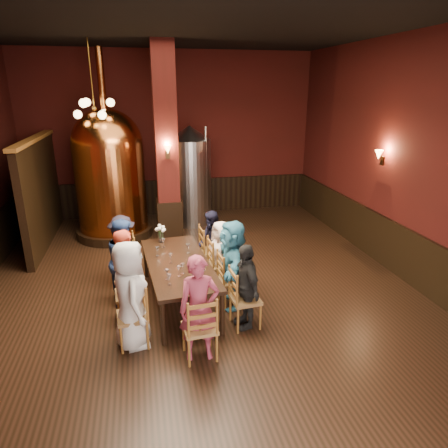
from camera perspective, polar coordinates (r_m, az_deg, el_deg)
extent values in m
plane|color=black|center=(7.38, -3.45, -9.67)|extent=(10.00, 10.00, 0.00)
plane|color=black|center=(6.55, -4.31, 27.40)|extent=(10.00, 10.00, 0.00)
cube|color=#42100E|center=(11.52, -7.52, 12.40)|extent=(8.00, 0.02, 4.50)
cube|color=#42100E|center=(2.12, 17.42, -19.32)|extent=(8.00, 0.02, 4.50)
cube|color=#42100E|center=(8.18, 25.41, 8.13)|extent=(0.02, 10.00, 4.50)
cube|color=black|center=(8.61, 23.57, -3.34)|extent=(0.08, 9.90, 1.00)
cube|color=black|center=(11.81, -7.14, 3.92)|extent=(7.90, 0.08, 1.00)
cube|color=#42100E|center=(9.33, -8.23, 10.86)|extent=(0.58, 0.58, 4.50)
cube|color=black|center=(10.16, -24.68, 3.93)|extent=(0.22, 3.50, 2.40)
cube|color=black|center=(6.78, -6.57, -5.67)|extent=(1.19, 2.47, 0.06)
cylinder|color=black|center=(5.92, -8.70, -13.89)|extent=(0.07, 0.07, 0.69)
cylinder|color=black|center=(6.06, -0.24, -12.75)|extent=(0.07, 0.07, 0.69)
cylinder|color=black|center=(7.92, -11.10, -5.15)|extent=(0.07, 0.07, 0.69)
cylinder|color=black|center=(8.03, -4.84, -4.49)|extent=(0.07, 0.07, 0.69)
imported|color=silver|center=(5.78, -13.20, -9.86)|extent=(0.61, 0.84, 1.59)
imported|color=#A92E1C|center=(6.39, -13.62, -7.25)|extent=(0.52, 0.64, 1.53)
imported|color=navy|center=(7.00, -13.95, -5.12)|extent=(0.40, 0.74, 1.48)
imported|color=black|center=(7.65, -14.20, -3.65)|extent=(0.68, 0.95, 1.34)
imported|color=black|center=(6.12, 3.10, -8.83)|extent=(0.45, 0.84, 1.36)
imported|color=teal|center=(6.66, 1.18, -5.68)|extent=(0.56, 1.44, 1.51)
imported|color=white|center=(7.28, -0.41, -4.43)|extent=(0.58, 0.72, 1.28)
imported|color=black|center=(7.88, -1.77, -2.64)|extent=(0.42, 0.66, 1.26)
imported|color=#963248|center=(5.42, -3.57, -12.00)|extent=(0.56, 0.38, 1.49)
cylinder|color=black|center=(10.43, -15.25, -0.93)|extent=(1.86, 1.86, 0.21)
cylinder|color=#C2672C|center=(10.12, -15.80, 5.12)|extent=(2.16, 2.16, 2.06)
sphere|color=#C2672C|center=(9.94, -16.33, 10.89)|extent=(1.65, 1.65, 1.65)
cylinder|color=#C2672C|center=(9.86, -17.14, 19.20)|extent=(0.16, 0.16, 1.34)
cylinder|color=#B2B2B7|center=(10.73, -4.77, 5.94)|extent=(1.14, 1.14, 2.26)
cone|color=#B2B2B7|center=(10.52, -4.97, 12.90)|extent=(1.08, 1.08, 0.36)
cylinder|color=#B2B2B7|center=(10.38, -2.56, 6.82)|extent=(0.07, 0.07, 2.53)
cylinder|color=white|center=(7.63, -8.97, -1.93)|extent=(0.10, 0.10, 0.18)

